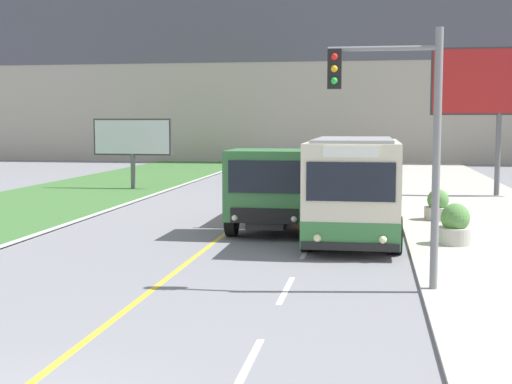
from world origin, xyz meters
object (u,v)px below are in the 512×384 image
object	(u,v)px
city_bus	(353,190)
planter_round_near	(455,226)
dump_truck	(274,190)
billboard_small	(132,139)
car_distant	(312,177)
billboard_large	(500,85)
planter_round_second	(438,206)
traffic_light_mast	(402,125)

from	to	relation	value
city_bus	planter_round_near	bearing A→B (deg)	-4.05
dump_truck	billboard_small	xyz separation A→B (m)	(-9.05, 12.80, 1.26)
city_bus	car_distant	size ratio (longest dim) A/B	1.31
billboard_large	planter_round_second	xyz separation A→B (m)	(-3.40, -8.68, -4.56)
car_distant	planter_round_second	size ratio (longest dim) A/B	4.04
city_bus	car_distant	world-z (taller)	city_bus
planter_round_near	billboard_small	bearing A→B (deg)	134.30
billboard_small	planter_round_second	size ratio (longest dim) A/B	3.85
traffic_light_mast	planter_round_near	world-z (taller)	traffic_light_mast
billboard_large	planter_round_second	size ratio (longest dim) A/B	6.40
city_bus	car_distant	bearing A→B (deg)	99.16
traffic_light_mast	billboard_small	xyz separation A→B (m)	(-12.69, 20.27, -0.86)
dump_truck	traffic_light_mast	world-z (taller)	traffic_light_mast
car_distant	billboard_large	distance (m)	9.82
car_distant	billboard_small	size ratio (longest dim) A/B	1.05
traffic_light_mast	dump_truck	bearing A→B (deg)	115.93
planter_round_near	planter_round_second	bearing A→B (deg)	90.31
dump_truck	billboard_small	world-z (taller)	billboard_small
billboard_large	traffic_light_mast	bearing A→B (deg)	-104.89
traffic_light_mast	city_bus	bearing A→B (deg)	100.93
car_distant	planter_round_near	size ratio (longest dim) A/B	3.77
car_distant	billboard_small	xyz separation A→B (m)	(-9.16, -0.48, 1.88)
traffic_light_mast	billboard_large	world-z (taller)	billboard_large
dump_truck	car_distant	distance (m)	13.29
billboard_large	planter_round_second	world-z (taller)	billboard_large
traffic_light_mast	planter_round_second	size ratio (longest dim) A/B	5.03
car_distant	billboard_large	world-z (taller)	billboard_large
billboard_small	traffic_light_mast	bearing A→B (deg)	-57.96
city_bus	traffic_light_mast	world-z (taller)	traffic_light_mast
city_bus	planter_round_second	xyz separation A→B (m)	(2.80, 4.75, -0.97)
planter_round_second	car_distant	bearing A→B (deg)	116.91
traffic_light_mast	billboard_small	bearing A→B (deg)	122.04
billboard_small	planter_round_second	bearing A→B (deg)	-34.30
planter_round_near	planter_round_second	xyz separation A→B (m)	(-0.03, 4.95, -0.03)
billboard_large	billboard_small	bearing A→B (deg)	176.36
billboard_large	billboard_small	xyz separation A→B (m)	(-17.78, 1.13, -2.54)
city_bus	billboard_large	world-z (taller)	billboard_large
city_bus	billboard_small	size ratio (longest dim) A/B	1.37
dump_truck	billboard_small	size ratio (longest dim) A/B	1.64
car_distant	planter_round_second	world-z (taller)	car_distant
billboard_small	billboard_large	bearing A→B (deg)	-3.64
dump_truck	planter_round_near	xyz separation A→B (m)	(5.35, -1.96, -0.73)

